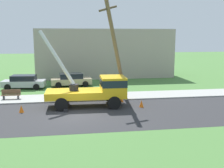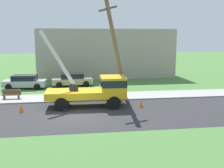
{
  "view_description": "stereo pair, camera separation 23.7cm",
  "coord_description": "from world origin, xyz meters",
  "px_view_note": "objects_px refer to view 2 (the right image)",
  "views": [
    {
      "loc": [
        -0.46,
        -19.17,
        5.52
      ],
      "look_at": [
        3.09,
        3.29,
        1.58
      ],
      "focal_mm": 44.68,
      "sensor_mm": 36.0,
      "label": 1
    },
    {
      "loc": [
        -0.23,
        -19.2,
        5.52
      ],
      "look_at": [
        3.09,
        3.29,
        1.58
      ],
      "focal_mm": 44.68,
      "sensor_mm": 36.0,
      "label": 2
    }
  ],
  "objects_px": {
    "traffic_cone_ahead": "(141,104)",
    "parked_sedan_tan": "(72,80)",
    "utility_truck": "(96,89)",
    "parked_sedan_silver": "(25,82)",
    "leaning_utility_pole": "(116,48)",
    "traffic_cone_behind": "(21,109)",
    "traffic_cone_curbside": "(121,99)",
    "park_bench": "(12,95)"
  },
  "relations": [
    {
      "from": "leaning_utility_pole",
      "to": "traffic_cone_ahead",
      "type": "bearing_deg",
      "value": -57.05
    },
    {
      "from": "traffic_cone_ahead",
      "to": "traffic_cone_curbside",
      "type": "relative_size",
      "value": 1.0
    },
    {
      "from": "traffic_cone_behind",
      "to": "traffic_cone_curbside",
      "type": "relative_size",
      "value": 1.0
    },
    {
      "from": "utility_truck",
      "to": "traffic_cone_curbside",
      "type": "distance_m",
      "value": 2.7
    },
    {
      "from": "leaning_utility_pole",
      "to": "parked_sedan_tan",
      "type": "relative_size",
      "value": 1.93
    },
    {
      "from": "utility_truck",
      "to": "traffic_cone_ahead",
      "type": "bearing_deg",
      "value": -15.48
    },
    {
      "from": "traffic_cone_curbside",
      "to": "leaning_utility_pole",
      "type": "bearing_deg",
      "value": 130.05
    },
    {
      "from": "traffic_cone_ahead",
      "to": "parked_sedan_tan",
      "type": "relative_size",
      "value": 0.12
    },
    {
      "from": "traffic_cone_behind",
      "to": "parked_sedan_silver",
      "type": "bearing_deg",
      "value": 97.22
    },
    {
      "from": "parked_sedan_tan",
      "to": "utility_truck",
      "type": "bearing_deg",
      "value": -78.58
    },
    {
      "from": "traffic_cone_ahead",
      "to": "parked_sedan_tan",
      "type": "bearing_deg",
      "value": 117.27
    },
    {
      "from": "traffic_cone_ahead",
      "to": "traffic_cone_behind",
      "type": "height_order",
      "value": "same"
    },
    {
      "from": "leaning_utility_pole",
      "to": "traffic_cone_curbside",
      "type": "distance_m",
      "value": 4.28
    },
    {
      "from": "leaning_utility_pole",
      "to": "traffic_cone_behind",
      "type": "distance_m",
      "value": 8.94
    },
    {
      "from": "parked_sedan_silver",
      "to": "leaning_utility_pole",
      "type": "bearing_deg",
      "value": -39.26
    },
    {
      "from": "traffic_cone_curbside",
      "to": "parked_sedan_tan",
      "type": "distance_m",
      "value": 9.24
    },
    {
      "from": "utility_truck",
      "to": "parked_sedan_silver",
      "type": "height_order",
      "value": "utility_truck"
    },
    {
      "from": "utility_truck",
      "to": "parked_sedan_silver",
      "type": "relative_size",
      "value": 1.49
    },
    {
      "from": "leaning_utility_pole",
      "to": "traffic_cone_behind",
      "type": "relative_size",
      "value": 15.69
    },
    {
      "from": "utility_truck",
      "to": "traffic_cone_ahead",
      "type": "height_order",
      "value": "utility_truck"
    },
    {
      "from": "traffic_cone_behind",
      "to": "parked_sedan_silver",
      "type": "xyz_separation_m",
      "value": [
        -1.23,
        9.7,
        0.43
      ]
    },
    {
      "from": "utility_truck",
      "to": "traffic_cone_curbside",
      "type": "relative_size",
      "value": 12.07
    },
    {
      "from": "utility_truck",
      "to": "leaning_utility_pole",
      "type": "xyz_separation_m",
      "value": [
        1.79,
        1.56,
        3.1
      ]
    },
    {
      "from": "utility_truck",
      "to": "leaning_utility_pole",
      "type": "relative_size",
      "value": 0.77
    },
    {
      "from": "traffic_cone_ahead",
      "to": "parked_sedan_silver",
      "type": "height_order",
      "value": "parked_sedan_silver"
    },
    {
      "from": "parked_sedan_tan",
      "to": "park_bench",
      "type": "distance_m",
      "value": 8.06
    },
    {
      "from": "parked_sedan_silver",
      "to": "traffic_cone_behind",
      "type": "bearing_deg",
      "value": -82.78
    },
    {
      "from": "traffic_cone_curbside",
      "to": "park_bench",
      "type": "height_order",
      "value": "park_bench"
    },
    {
      "from": "leaning_utility_pole",
      "to": "parked_sedan_tan",
      "type": "bearing_deg",
      "value": 115.31
    },
    {
      "from": "traffic_cone_curbside",
      "to": "parked_sedan_tan",
      "type": "height_order",
      "value": "parked_sedan_tan"
    },
    {
      "from": "utility_truck",
      "to": "parked_sedan_tan",
      "type": "distance_m",
      "value": 9.55
    },
    {
      "from": "traffic_cone_ahead",
      "to": "parked_sedan_silver",
      "type": "bearing_deg",
      "value": 137.02
    },
    {
      "from": "parked_sedan_silver",
      "to": "parked_sedan_tan",
      "type": "xyz_separation_m",
      "value": [
        4.97,
        0.72,
        0.0
      ]
    },
    {
      "from": "leaning_utility_pole",
      "to": "utility_truck",
      "type": "bearing_deg",
      "value": -139.03
    },
    {
      "from": "utility_truck",
      "to": "parked_sedan_silver",
      "type": "bearing_deg",
      "value": 128.48
    },
    {
      "from": "utility_truck",
      "to": "parked_sedan_tan",
      "type": "relative_size",
      "value": 1.49
    },
    {
      "from": "leaning_utility_pole",
      "to": "traffic_cone_behind",
      "type": "bearing_deg",
      "value": -160.43
    },
    {
      "from": "leaning_utility_pole",
      "to": "traffic_cone_curbside",
      "type": "height_order",
      "value": "leaning_utility_pole"
    },
    {
      "from": "traffic_cone_behind",
      "to": "parked_sedan_tan",
      "type": "relative_size",
      "value": 0.12
    },
    {
      "from": "traffic_cone_ahead",
      "to": "traffic_cone_behind",
      "type": "relative_size",
      "value": 1.0
    },
    {
      "from": "utility_truck",
      "to": "traffic_cone_ahead",
      "type": "distance_m",
      "value": 3.72
    },
    {
      "from": "leaning_utility_pole",
      "to": "traffic_cone_ahead",
      "type": "xyz_separation_m",
      "value": [
        1.62,
        -2.5,
        -4.23
      ]
    }
  ]
}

